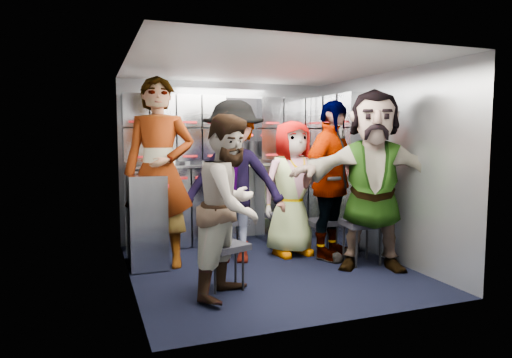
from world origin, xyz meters
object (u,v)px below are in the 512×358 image
object	(u,v)px
attendant_arc_a	(231,206)
attendant_arc_d	(331,180)
jump_seat_mid_left	(229,223)
attendant_arc_e	(373,180)
jump_seat_center	(285,218)
jump_seat_mid_right	(323,224)
jump_seat_near_right	(362,225)
attendant_arc_b	(233,182)
jump_seat_near_left	(225,249)
attendant_arc_c	(292,188)
attendant_standing	(159,173)

from	to	relation	value
attendant_arc_a	attendant_arc_d	bearing A→B (deg)	-19.59
jump_seat_mid_left	attendant_arc_e	distance (m)	1.68
attendant_arc_e	jump_seat_center	bearing A→B (deg)	146.37
jump_seat_mid_right	attendant_arc_a	size ratio (longest dim) A/B	0.26
jump_seat_near_right	attendant_arc_b	xyz separation A→B (m)	(-1.28, 0.58, 0.47)
jump_seat_center	attendant_arc_a	bearing A→B (deg)	-130.55
jump_seat_near_left	attendant_arc_a	xyz separation A→B (m)	(0.00, -0.18, 0.42)
attendant_arc_a	attendant_arc_c	size ratio (longest dim) A/B	1.01
attendant_arc_b	attendant_arc_d	distance (m)	1.10
jump_seat_near_right	attendant_arc_e	distance (m)	0.55
attendant_standing	attendant_arc_b	world-z (taller)	attendant_standing
jump_seat_mid_left	attendant_arc_b	bearing A→B (deg)	-90.00
jump_seat_near_left	attendant_arc_b	world-z (taller)	attendant_arc_b
attendant_standing	attendant_arc_d	distance (m)	1.89
jump_seat_mid_right	attendant_arc_a	xyz separation A→B (m)	(-1.41, -0.94, 0.43)
jump_seat_mid_right	attendant_arc_c	size ratio (longest dim) A/B	0.26
jump_seat_center	jump_seat_near_right	bearing A→B (deg)	-55.54
attendant_standing	attendant_arc_d	bearing A→B (deg)	5.32
jump_seat_mid_left	attendant_arc_a	size ratio (longest dim) A/B	0.28
jump_seat_mid_left	jump_seat_mid_right	xyz separation A→B (m)	(1.07, -0.27, -0.03)
attendant_standing	jump_seat_near_right	bearing A→B (deg)	-1.72
jump_seat_center	attendant_arc_e	bearing A→B (deg)	-60.70
jump_seat_center	attendant_arc_a	xyz separation A→B (m)	(-1.07, -1.25, 0.39)
jump_seat_near_right	attendant_arc_b	world-z (taller)	attendant_arc_b
jump_seat_mid_left	attendant_arc_d	xyz separation A→B (m)	(1.07, -0.45, 0.50)
jump_seat_near_left	jump_seat_mid_right	world-z (taller)	jump_seat_near_left
jump_seat_center	attendant_standing	xyz separation A→B (m)	(-1.52, -0.14, 0.61)
jump_seat_near_left	jump_seat_center	bearing A→B (deg)	45.03
jump_seat_near_left	attendant_arc_b	xyz separation A→B (m)	(0.34, 0.85, 0.52)
jump_seat_mid_left	attendant_arc_b	world-z (taller)	attendant_arc_b
attendant_standing	attendant_arc_e	size ratio (longest dim) A/B	1.07
attendant_arc_a	jump_seat_near_right	bearing A→B (deg)	-32.62
jump_seat_near_left	attendant_arc_b	bearing A→B (deg)	68.00
jump_seat_near_left	attendant_arc_a	size ratio (longest dim) A/B	0.29
jump_seat_near_right	attendant_standing	size ratio (longest dim) A/B	0.24
jump_seat_mid_right	attendant_arc_c	xyz separation A→B (m)	(-0.34, 0.13, 0.42)
jump_seat_near_left	attendant_arc_c	world-z (taller)	attendant_arc_c
jump_seat_near_right	attendant_arc_a	world-z (taller)	attendant_arc_a
jump_seat_near_left	jump_seat_near_right	size ratio (longest dim) A/B	0.94
attendant_arc_b	attendant_arc_d	world-z (taller)	attendant_arc_d
jump_seat_near_left	attendant_arc_c	size ratio (longest dim) A/B	0.29
jump_seat_mid_left	jump_seat_center	bearing A→B (deg)	3.64
jump_seat_near_right	attendant_standing	world-z (taller)	attendant_standing
jump_seat_near_right	jump_seat_mid_left	bearing A→B (deg)	149.33
attendant_arc_b	jump_seat_mid_left	bearing A→B (deg)	112.71
jump_seat_center	attendant_arc_c	bearing A→B (deg)	-90.00
jump_seat_near_left	attendant_arc_c	bearing A→B (deg)	39.80
jump_seat_mid_left	jump_seat_center	distance (m)	0.73
jump_seat_mid_right	attendant_standing	size ratio (longest dim) A/B	0.20
attendant_arc_d	attendant_arc_c	bearing A→B (deg)	105.57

